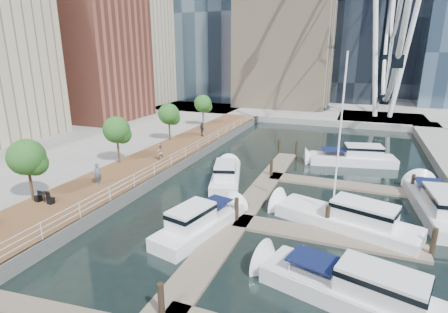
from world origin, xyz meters
The scene contains 14 objects.
ground centered at (0.00, 0.00, 0.00)m, with size 520.00×520.00×0.00m, color black.
boardwalk centered at (-9.00, 15.00, 0.50)m, with size 6.00×60.00×1.00m, color brown.
seawall centered at (-6.00, 15.00, 0.50)m, with size 0.25×60.00×1.00m, color #595954.
land_far centered at (0.00, 102.00, 0.50)m, with size 200.00×114.00×1.00m, color gray.
pier centered at (14.00, 52.00, 0.50)m, with size 14.00×12.00×1.00m, color gray.
railing centered at (-6.10, 15.00, 1.52)m, with size 0.10×60.00×1.05m, color white, non-canonical shape.
floating_docks centered at (7.97, 9.98, 0.49)m, with size 16.00×34.00×2.60m.
midrise_condos centered at (-33.57, 26.82, 13.42)m, with size 19.00×67.00×28.00m.
street_trees centered at (-11.40, 14.00, 4.29)m, with size 2.60×42.60×4.60m.
yacht_foreground centered at (10.93, 2.17, 0.00)m, with size 2.61×9.75×2.15m, color silver, non-canonical shape.
pedestrian_near centered at (-9.18, 8.38, 1.90)m, with size 0.65×0.43×1.79m, color #4A5363.
pedestrian_mid centered at (-8.03, 16.16, 1.83)m, with size 0.81×0.63×1.67m, color gray.
pedestrian_far centered at (-8.57, 27.45, 1.91)m, with size 1.07×0.44×1.82m, color #32353E.
moored_yachts centered at (9.32, 10.76, 0.00)m, with size 21.22×39.12×11.50m.
Camera 1 is at (10.24, -13.00, 11.30)m, focal length 28.00 mm.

